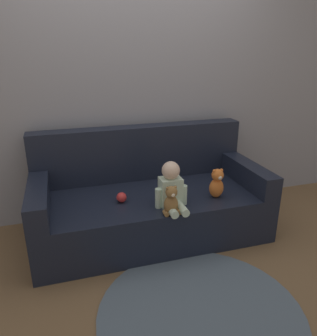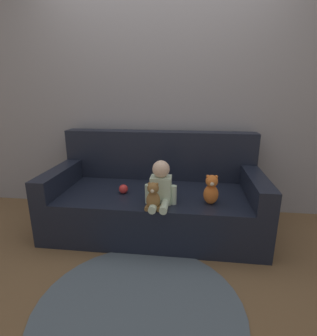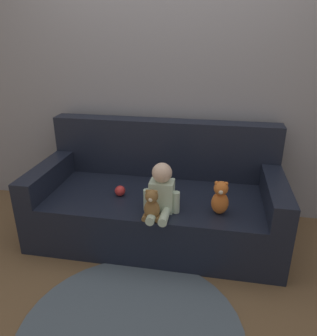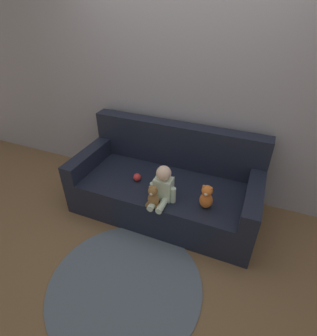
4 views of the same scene
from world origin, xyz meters
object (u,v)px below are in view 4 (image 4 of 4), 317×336
Objects in this scene: teddy_bear_brown at (153,197)px; plush_toy_side at (206,197)px; couch at (167,185)px; toy_ball at (137,177)px; person_baby at (163,187)px.

teddy_bear_brown is 0.90× the size of plush_toy_side.
teddy_bear_brown is (0.05, -0.49, 0.21)m from couch.
couch is 23.76× the size of toy_ball.
person_baby is at bearing -75.57° from couch.
toy_ball is (-0.33, 0.31, -0.07)m from teddy_bear_brown.
couch is at bearing 104.43° from person_baby.
couch is 0.65m from plush_toy_side.
person_baby reaches higher than plush_toy_side.
person_baby is at bearing -26.27° from toy_ball.
person_baby is 0.43m from plush_toy_side.
plush_toy_side is at bearing 5.65° from person_baby.
teddy_bear_brown is at bearing -160.07° from plush_toy_side.
person_baby is at bearing 70.37° from teddy_bear_brown.
couch is 5.41× the size of person_baby.
teddy_bear_brown is 0.46m from toy_ball.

